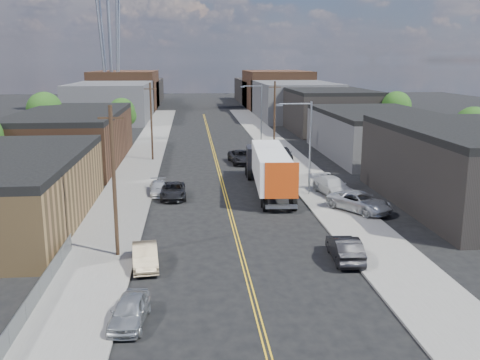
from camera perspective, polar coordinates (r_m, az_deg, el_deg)
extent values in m
plane|color=black|center=(85.09, -3.09, 4.03)|extent=(260.00, 260.00, 0.00)
cube|color=gold|center=(70.31, -2.60, 2.21)|extent=(0.32, 120.00, 0.01)
cube|color=slate|center=(70.50, -10.34, 2.10)|extent=(5.00, 140.00, 0.15)
cube|color=slate|center=(71.36, 5.05, 2.39)|extent=(5.00, 140.00, 0.15)
cube|color=brown|center=(45.74, -24.01, -1.39)|extent=(12.00, 22.00, 5.00)
cube|color=#482C1C|center=(70.33, -17.43, 4.12)|extent=(12.00, 26.00, 6.00)
cube|color=black|center=(69.95, -17.61, 6.79)|extent=(12.00, 26.00, 0.60)
cube|color=black|center=(51.66, 24.04, 0.97)|extent=(14.00, 22.00, 6.50)
cube|color=navy|center=(48.63, 17.06, 1.27)|extent=(0.30, 20.00, 0.80)
cube|color=#39393C|center=(75.14, 14.40, 4.62)|extent=(14.00, 24.00, 5.50)
cube|color=black|center=(74.80, 14.53, 6.93)|extent=(14.00, 24.00, 0.60)
cube|color=black|center=(99.76, 9.43, 7.17)|extent=(14.00, 22.00, 7.00)
cube|color=black|center=(99.48, 9.51, 9.35)|extent=(14.00, 22.00, 0.60)
cube|color=#39393C|center=(120.56, -13.44, 8.15)|extent=(16.00, 30.00, 8.00)
cube|color=#39393C|center=(121.63, 5.77, 8.47)|extent=(16.00, 30.00, 8.00)
cube|color=#482C1C|center=(145.25, -12.10, 9.32)|extent=(16.00, 26.00, 10.00)
cube|color=#482C1C|center=(146.14, 3.89, 9.59)|extent=(16.00, 26.00, 10.00)
cube|color=black|center=(165.18, -11.28, 9.20)|extent=(16.00, 40.00, 7.00)
cube|color=black|center=(165.96, 2.77, 9.44)|extent=(16.00, 40.00, 7.00)
cylinder|color=gray|center=(135.40, -13.66, 13.26)|extent=(0.80, 0.80, 30.00)
cylinder|color=gray|center=(133.91, -14.53, 13.23)|extent=(1.94, 1.94, 29.98)
cylinder|color=gray|center=(133.42, -13.00, 13.31)|extent=(1.94, 1.94, 29.98)
cylinder|color=gray|center=(137.39, -14.30, 13.22)|extent=(1.94, 1.94, 29.98)
cylinder|color=gray|center=(136.91, -12.80, 13.29)|extent=(1.94, 1.94, 29.98)
cylinder|color=gray|center=(51.01, 7.49, 3.26)|extent=(0.18, 0.18, 9.00)
cylinder|color=gray|center=(50.18, 5.94, 8.09)|extent=(3.00, 0.12, 0.12)
cube|color=gray|center=(49.92, 4.23, 7.99)|extent=(0.60, 0.25, 0.18)
cylinder|color=gray|center=(85.21, 2.30, 7.10)|extent=(0.18, 0.18, 9.00)
cylinder|color=gray|center=(84.72, 1.30, 9.99)|extent=(3.00, 0.12, 0.12)
cube|color=gray|center=(84.57, 0.28, 9.92)|extent=(0.60, 0.25, 0.18)
cylinder|color=black|center=(35.29, -13.28, -0.34)|extent=(0.26, 0.26, 10.00)
cube|color=black|center=(34.61, -13.63, 6.45)|extent=(1.60, 0.12, 0.12)
cylinder|color=black|center=(69.68, -9.43, 6.11)|extent=(0.26, 0.26, 10.00)
cube|color=black|center=(69.34, -9.55, 9.56)|extent=(1.60, 0.12, 0.12)
cylinder|color=black|center=(73.38, 3.70, 6.58)|extent=(0.26, 0.26, 10.00)
cube|color=black|center=(73.06, 3.75, 9.85)|extent=(1.60, 0.12, 0.12)
cube|color=slate|center=(31.23, -20.61, -11.05)|extent=(0.02, 16.00, 1.20)
cube|color=slate|center=(31.00, -20.69, -10.04)|extent=(0.05, 16.00, 0.05)
cylinder|color=black|center=(82.42, -19.93, 4.59)|extent=(0.36, 0.36, 4.50)
sphere|color=#1A3E11|center=(82.04, -20.12, 7.08)|extent=(5.04, 5.04, 5.04)
sphere|color=#1A3E11|center=(82.26, -19.62, 6.50)|extent=(3.96, 3.96, 3.96)
sphere|color=#1A3E11|center=(81.84, -20.50, 6.59)|extent=(3.60, 3.60, 3.60)
cylinder|color=black|center=(87.42, -12.40, 5.22)|extent=(0.36, 0.36, 3.75)
sphere|color=#1A3E11|center=(87.10, -12.50, 7.18)|extent=(4.20, 4.20, 4.20)
sphere|color=#1A3E11|center=(87.39, -12.06, 6.72)|extent=(3.30, 3.30, 3.30)
sphere|color=#1A3E11|center=(86.81, -12.84, 6.80)|extent=(3.00, 3.00, 3.00)
cylinder|color=black|center=(69.48, 23.36, 2.73)|extent=(0.36, 0.36, 4.00)
sphere|color=#1A3E11|center=(69.06, 23.59, 5.34)|extent=(4.48, 4.48, 4.48)
sphere|color=#1A3E11|center=(69.70, 23.85, 4.71)|extent=(3.52, 3.52, 3.52)
sphere|color=#1A3E11|center=(68.54, 23.34, 4.84)|extent=(3.20, 3.20, 3.20)
cylinder|color=black|center=(91.02, 16.21, 5.46)|extent=(0.36, 0.36, 4.25)
sphere|color=#1A3E11|center=(90.69, 16.34, 7.59)|extent=(4.76, 4.76, 4.76)
sphere|color=#1A3E11|center=(91.26, 16.59, 7.06)|extent=(3.74, 3.74, 3.74)
sphere|color=#1A3E11|center=(90.18, 16.12, 7.20)|extent=(3.40, 3.40, 3.40)
cube|color=silver|center=(51.29, 3.24, 1.54)|extent=(3.69, 13.35, 3.08)
cube|color=#AD370D|center=(44.92, 4.48, -0.08)|extent=(2.88, 0.30, 3.10)
cube|color=gray|center=(45.47, 4.43, -2.85)|extent=(2.75, 0.77, 0.25)
cube|color=black|center=(59.42, 2.07, 1.95)|extent=(2.97, 3.68, 3.41)
cylinder|color=black|center=(46.81, 4.14, -2.46)|extent=(2.92, 1.28, 1.10)
cylinder|color=black|center=(59.65, 2.06, 0.86)|extent=(2.81, 1.27, 1.10)
imported|color=#A9ADAF|center=(27.59, -11.69, -13.49)|extent=(2.05, 4.23, 1.39)
imported|color=#8F7C5D|center=(34.37, -10.10, -8.00)|extent=(2.00, 4.51, 1.44)
imported|color=black|center=(50.77, -7.16, -1.13)|extent=(2.57, 5.25, 1.44)
imported|color=#B8BBBD|center=(52.37, -8.64, -0.85)|extent=(2.16, 4.51, 1.27)
imported|color=black|center=(35.60, 11.13, -7.17)|extent=(2.00, 4.95, 1.60)
imported|color=#B7B9BD|center=(46.61, 12.65, -2.28)|extent=(5.46, 6.42, 1.63)
imported|color=#B5B5B5|center=(51.93, 9.85, -0.64)|extent=(3.33, 5.93, 1.62)
imported|color=black|center=(69.66, 4.70, 2.87)|extent=(1.97, 4.74, 1.60)
imported|color=black|center=(67.43, 0.15, 2.47)|extent=(3.30, 6.11, 1.63)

